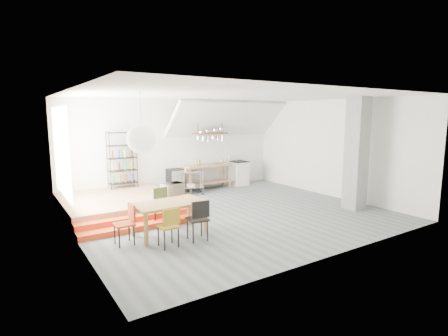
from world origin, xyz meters
TOP-DOWN VIEW (x-y plane):
  - floor at (0.00, 0.00)m, footprint 8.00×8.00m
  - wall_back at (0.00, 3.50)m, footprint 8.00×0.04m
  - wall_left at (-4.00, 0.00)m, footprint 0.04×7.00m
  - wall_right at (4.00, 0.00)m, footprint 0.04×7.00m
  - ceiling at (0.00, 0.00)m, footprint 8.00×7.00m
  - slope_ceiling at (1.80, 2.90)m, footprint 4.40×1.44m
  - window_pane at (-3.98, 1.50)m, footprint 0.02×2.50m
  - platform at (-2.50, 2.00)m, footprint 3.00×3.00m
  - step_lower at (-2.50, 0.05)m, footprint 3.00×0.35m
  - step_upper at (-2.50, 0.40)m, footprint 3.00×0.35m
  - concrete_column at (3.30, -1.50)m, footprint 0.50×0.50m
  - kitchen_counter at (1.10, 3.15)m, footprint 1.80×0.60m
  - stove at (2.50, 3.16)m, footprint 0.60×0.60m
  - pot_rack at (1.13, 2.92)m, footprint 1.20×0.50m
  - wire_shelving at (-2.00, 3.20)m, footprint 0.88×0.38m
  - microwave_shelf at (-1.40, 0.75)m, footprint 0.60×0.40m
  - paper_lantern at (-2.74, -0.70)m, footprint 0.60×0.60m
  - dining_table at (-2.14, -0.68)m, footprint 1.62×0.95m
  - chair_mustard at (-2.46, -1.41)m, footprint 0.39×0.39m
  - chair_black at (-1.78, -1.39)m, footprint 0.46×0.46m
  - chair_olive at (-1.98, 0.05)m, footprint 0.50×0.50m
  - chair_red at (-3.12, -0.72)m, footprint 0.40×0.40m
  - rolling_cart at (0.18, 2.70)m, footprint 0.90×0.67m
  - mini_fridge at (-0.18, 3.20)m, footprint 0.50×0.50m
  - microwave at (-1.40, 0.75)m, footprint 0.64×0.50m
  - bowl at (1.39, 3.10)m, footprint 0.24×0.24m

SIDE VIEW (x-z plane):
  - floor at x=0.00m, z-range 0.00..0.00m
  - step_lower at x=-2.50m, z-range 0.00..0.13m
  - step_upper at x=-2.50m, z-range 0.00..0.27m
  - platform at x=-2.50m, z-range 0.00..0.40m
  - mini_fridge at x=-0.18m, z-range 0.00..0.85m
  - stove at x=2.50m, z-range -0.11..1.07m
  - chair_mustard at x=-2.46m, z-range 0.08..0.92m
  - chair_red at x=-3.12m, z-range 0.08..0.93m
  - rolling_cart at x=0.18m, z-range 0.12..0.92m
  - chair_black at x=-1.78m, z-range 0.09..0.99m
  - microwave_shelf at x=-1.40m, z-range 0.46..0.63m
  - chair_olive at x=-1.98m, z-range 0.09..1.02m
  - kitchen_counter at x=1.10m, z-range 0.17..1.08m
  - dining_table at x=-2.14m, z-range 0.30..1.05m
  - microwave at x=-1.40m, z-range 0.56..0.88m
  - bowl at x=1.39m, z-range 0.91..0.97m
  - wire_shelving at x=-2.00m, z-range 0.43..2.23m
  - wall_back at x=0.00m, z-range 0.00..3.20m
  - wall_left at x=-4.00m, z-range 0.00..3.20m
  - wall_right at x=4.00m, z-range 0.00..3.20m
  - concrete_column at x=3.30m, z-range 0.00..3.20m
  - window_pane at x=-3.98m, z-range 0.70..2.90m
  - pot_rack at x=1.13m, z-range 1.26..2.69m
  - paper_lantern at x=-2.74m, z-range 1.90..2.50m
  - slope_ceiling at x=1.80m, z-range 1.89..3.21m
  - ceiling at x=0.00m, z-range 3.19..3.21m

